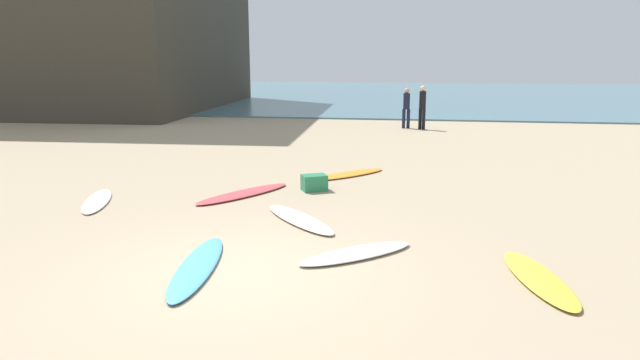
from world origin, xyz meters
name	(u,v)px	position (x,y,z in m)	size (l,w,h in m)	color
ground_plane	(238,273)	(0.00, 0.00, 0.00)	(120.00, 120.00, 0.00)	tan
ocean_water	(381,94)	(0.00, 39.99, 0.04)	(120.00, 40.00, 0.08)	slate
surfboard_0	(299,219)	(0.37, 2.62, 0.04)	(0.54, 2.26, 0.09)	white
surfboard_1	(97,201)	(-4.10, 3.29, 0.03)	(0.49, 2.11, 0.07)	white
surfboard_2	(244,193)	(-1.23, 4.37, 0.04)	(0.56, 2.59, 0.08)	#D14B51
surfboard_3	(539,278)	(4.14, 0.36, 0.04)	(0.56, 2.09, 0.08)	yellow
surfboard_4	(197,266)	(-0.62, 0.06, 0.04)	(0.51, 2.54, 0.08)	#4EA2E2
surfboard_5	(356,253)	(1.59, 0.95, 0.04)	(0.53, 2.00, 0.09)	white
surfboard_6	(347,174)	(0.81, 6.79, 0.04)	(0.55, 2.39, 0.07)	orange
beachgoer_near	(422,105)	(2.89, 16.74, 1.04)	(0.40, 0.40, 1.84)	black
beachgoer_mid	(406,106)	(2.22, 16.98, 0.96)	(0.34, 0.33, 1.72)	#191E33
beach_cooler	(314,183)	(0.24, 5.05, 0.18)	(0.55, 0.39, 0.36)	#287F51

